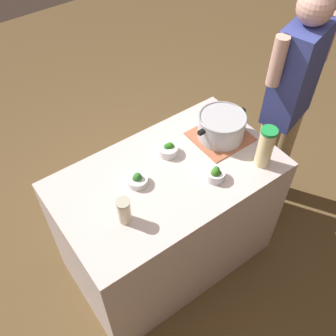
# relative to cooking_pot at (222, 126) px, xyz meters

# --- Properties ---
(ground_plane) EXTENTS (8.00, 8.00, 0.00)m
(ground_plane) POSITION_rel_cooking_pot_xyz_m (-0.43, -0.05, -1.00)
(ground_plane) COLOR brown
(counter_slab) EXTENTS (1.30, 0.76, 0.91)m
(counter_slab) POSITION_rel_cooking_pot_xyz_m (-0.43, -0.05, -0.55)
(counter_slab) COLOR beige
(counter_slab) RESTS_ON ground_plane
(dish_cloth) EXTENTS (0.33, 0.31, 0.01)m
(dish_cloth) POSITION_rel_cooking_pot_xyz_m (0.00, 0.00, -0.09)
(dish_cloth) COLOR #B46544
(dish_cloth) RESTS_ON counter_slab
(cooking_pot) EXTENTS (0.35, 0.28, 0.16)m
(cooking_pot) POSITION_rel_cooking_pot_xyz_m (0.00, 0.00, 0.00)
(cooking_pot) COLOR #B7B7BC
(cooking_pot) RESTS_ON dish_cloth
(lemonade_pitcher) EXTENTS (0.09, 0.09, 0.26)m
(lemonade_pitcher) POSITION_rel_cooking_pot_xyz_m (0.05, -0.30, 0.04)
(lemonade_pitcher) COLOR beige
(lemonade_pitcher) RESTS_ON counter_slab
(mason_jar) EXTENTS (0.07, 0.07, 0.15)m
(mason_jar) POSITION_rel_cooking_pot_xyz_m (-0.79, -0.17, -0.01)
(mason_jar) COLOR beige
(mason_jar) RESTS_ON counter_slab
(broccoli_bowl_front) EXTENTS (0.12, 0.12, 0.08)m
(broccoli_bowl_front) POSITION_rel_cooking_pot_xyz_m (-0.61, -0.01, -0.06)
(broccoli_bowl_front) COLOR silver
(broccoli_bowl_front) RESTS_ON counter_slab
(broccoli_bowl_center) EXTENTS (0.11, 0.11, 0.09)m
(broccoli_bowl_center) POSITION_rel_cooking_pot_xyz_m (-0.24, -0.23, -0.05)
(broccoli_bowl_center) COLOR silver
(broccoli_bowl_center) RESTS_ON counter_slab
(broccoli_bowl_back) EXTENTS (0.12, 0.12, 0.07)m
(broccoli_bowl_back) POSITION_rel_cooking_pot_xyz_m (-0.34, 0.08, -0.06)
(broccoli_bowl_back) COLOR silver
(broccoli_bowl_back) RESTS_ON counter_slab
(person_cook) EXTENTS (0.50, 0.29, 1.70)m
(person_cook) POSITION_rel_cooking_pot_xyz_m (0.52, -0.05, -0.06)
(person_cook) COLOR tan
(person_cook) RESTS_ON ground_plane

